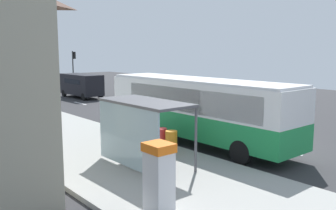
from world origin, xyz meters
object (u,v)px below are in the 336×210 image
sedan_near (17,78)px  bus (196,106)px  white_van (82,84)px  recycling_bin_blue (152,136)px  recycling_bin_orange (171,142)px  ticket_machine (159,177)px  recycling_bin_green (143,133)px  traffic_light_near_side (74,64)px  recycling_bin_red (161,139)px  bus_shelter (139,117)px

sedan_near → bus: bearing=-95.8°
white_van → recycling_bin_blue: (-6.40, -19.51, -0.69)m
recycling_bin_orange → ticket_machine: bearing=-134.0°
recycling_bin_green → traffic_light_near_side: bearing=70.4°
sedan_near → recycling_bin_red: size_ratio=4.69×
bus → recycling_bin_blue: 2.78m
recycling_bin_red → recycling_bin_green: 1.40m
bus_shelter → recycling_bin_blue: bearing=43.1°
recycling_bin_orange → recycling_bin_green: bearing=90.0°
bus → bus_shelter: bus is taller
recycling_bin_red → traffic_light_near_side: traffic_light_near_side is taller
bus → recycling_bin_green: (-2.49, 1.07, -1.19)m
bus → white_van: bus is taller
white_van → bus_shelter: size_ratio=1.31×
ticket_machine → traffic_light_near_side: 36.39m
traffic_light_near_side → bus_shelter: 32.27m
ticket_machine → recycling_bin_red: ticket_machine is taller
recycling_bin_orange → white_van: bearing=73.0°
recycling_bin_blue → ticket_machine: bearing=-126.0°
ticket_machine → recycling_bin_green: size_ratio=2.04×
recycling_bin_red → bus_shelter: (-2.21, -1.37, 1.44)m
bus → recycling_bin_orange: 2.94m
recycling_bin_red → bus_shelter: size_ratio=0.24×
white_van → traffic_light_near_side: (3.31, 8.38, 1.69)m
white_van → traffic_light_near_side: bearing=68.5°
recycling_bin_red → traffic_light_near_side: size_ratio=0.21×
ticket_machine → traffic_light_near_side: bearing=67.6°
traffic_light_near_side → recycling_bin_red: bearing=-108.7°
traffic_light_near_side → bus_shelter: bearing=-111.7°
recycling_bin_red → bus_shelter: bearing=-148.2°
ticket_machine → bus_shelter: bus_shelter is taller
recycling_bin_green → traffic_light_near_side: (9.71, 27.20, 2.38)m
recycling_bin_blue → recycling_bin_green: 0.70m
recycling_bin_red → bus_shelter: bus_shelter is taller
recycling_bin_orange → traffic_light_near_side: traffic_light_near_side is taller
recycling_bin_red → recycling_bin_green: (0.00, 1.40, 0.00)m
recycling_bin_green → bus_shelter: size_ratio=0.24×
sedan_near → recycling_bin_orange: size_ratio=4.69×
sedan_near → traffic_light_near_side: size_ratio=0.98×
ticket_machine → recycling_bin_blue: size_ratio=2.04×
traffic_light_near_side → recycling_bin_blue: bearing=-109.2°
bus → traffic_light_near_side: size_ratio=2.44×
ticket_machine → recycling_bin_orange: (4.15, 4.30, -0.52)m
bus → bus_shelter: size_ratio=2.76×
recycling_bin_orange → recycling_bin_blue: (0.00, 1.40, 0.00)m
traffic_light_near_side → recycling_bin_orange: bearing=-108.3°
ticket_machine → traffic_light_near_side: (13.85, 33.60, 1.86)m
bus → white_van: 20.27m
ticket_machine → white_van: bearing=67.3°
sedan_near → recycling_bin_blue: (-6.50, -38.80, -0.14)m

